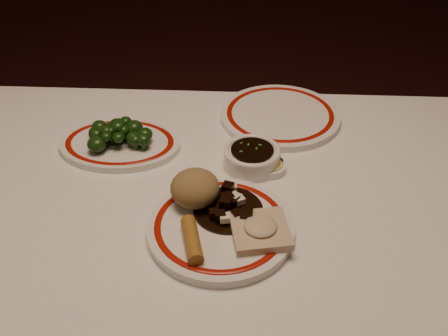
% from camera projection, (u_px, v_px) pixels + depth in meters
% --- Properties ---
extents(dining_table, '(1.20, 0.90, 0.75)m').
position_uv_depth(dining_table, '(208.00, 242.00, 0.99)').
color(dining_table, white).
rests_on(dining_table, ground).
extents(main_plate, '(0.32, 0.32, 0.02)m').
position_uv_depth(main_plate, '(221.00, 227.00, 0.88)').
color(main_plate, white).
rests_on(main_plate, dining_table).
extents(rice_mound, '(0.09, 0.09, 0.07)m').
position_uv_depth(rice_mound, '(195.00, 188.00, 0.90)').
color(rice_mound, olive).
rests_on(rice_mound, main_plate).
extents(spring_roll, '(0.05, 0.10, 0.03)m').
position_uv_depth(spring_roll, '(192.00, 240.00, 0.83)').
color(spring_roll, '#9C6A26').
rests_on(spring_roll, main_plate).
extents(fried_wonton, '(0.11, 0.11, 0.03)m').
position_uv_depth(fried_wonton, '(260.00, 229.00, 0.85)').
color(fried_wonton, '#C5AF8B').
rests_on(fried_wonton, main_plate).
extents(stirfry_heap, '(0.13, 0.13, 0.03)m').
position_uv_depth(stirfry_heap, '(227.00, 206.00, 0.90)').
color(stirfry_heap, black).
rests_on(stirfry_heap, main_plate).
extents(broccoli_plate, '(0.27, 0.24, 0.02)m').
position_uv_depth(broccoli_plate, '(120.00, 144.00, 1.09)').
color(broccoli_plate, white).
rests_on(broccoli_plate, dining_table).
extents(broccoli_pile, '(0.14, 0.12, 0.05)m').
position_uv_depth(broccoli_pile, '(118.00, 132.00, 1.07)').
color(broccoli_pile, '#23471C').
rests_on(broccoli_pile, broccoli_plate).
extents(soy_bowl, '(0.12, 0.12, 0.04)m').
position_uv_depth(soy_bowl, '(252.00, 158.00, 1.03)').
color(soy_bowl, white).
rests_on(soy_bowl, dining_table).
extents(sweet_sour_dish, '(0.06, 0.06, 0.02)m').
position_uv_depth(sweet_sour_dish, '(268.00, 163.00, 1.03)').
color(sweet_sour_dish, white).
rests_on(sweet_sour_dish, dining_table).
extents(mustard_dish, '(0.06, 0.06, 0.02)m').
position_uv_depth(mustard_dish, '(270.00, 167.00, 1.02)').
color(mustard_dish, white).
rests_on(mustard_dish, dining_table).
extents(far_plate, '(0.35, 0.35, 0.02)m').
position_uv_depth(far_plate, '(280.00, 115.00, 1.18)').
color(far_plate, white).
rests_on(far_plate, dining_table).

